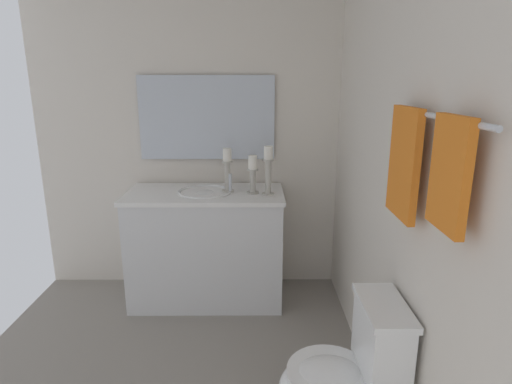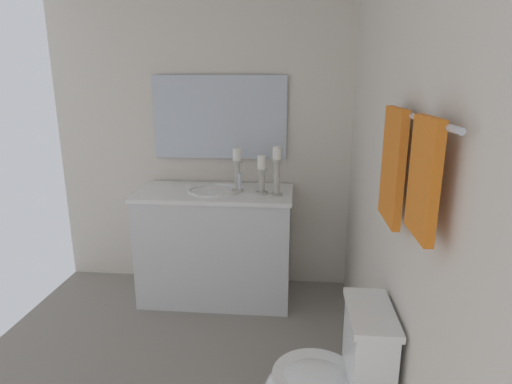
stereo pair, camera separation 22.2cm
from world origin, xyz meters
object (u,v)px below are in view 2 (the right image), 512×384
at_px(sink_basin, 215,196).
at_px(towel_bar, 417,117).
at_px(candle_holder_mid, 237,168).
at_px(candle_holder_short, 262,173).
at_px(towel_center, 424,178).
at_px(towel_near_vanity, 393,166).
at_px(candle_holder_tall, 277,169).
at_px(vanity_cabinet, 216,245).
at_px(mirror, 220,118).

bearing_deg(sink_basin, towel_bar, 32.70).
bearing_deg(candle_holder_mid, towel_bar, 27.76).
bearing_deg(candle_holder_short, candle_holder_mid, -105.46).
distance_m(candle_holder_short, towel_center, 1.86).
distance_m(towel_near_vanity, towel_center, 0.40).
height_order(candle_holder_tall, towel_near_vanity, towel_near_vanity).
relative_size(sink_basin, towel_bar, 0.50).
relative_size(towel_near_vanity, towel_center, 1.24).
bearing_deg(vanity_cabinet, towel_bar, 32.73).
xyz_separation_m(candle_holder_tall, towel_bar, (1.48, 0.53, 0.50)).
relative_size(towel_bar, towel_near_vanity, 1.78).
relative_size(candle_holder_short, candle_holder_mid, 0.87).
bearing_deg(towel_center, candle_holder_short, -160.15).
height_order(candle_holder_tall, candle_holder_mid, candle_holder_tall).
xyz_separation_m(towel_bar, towel_center, (0.20, -0.02, -0.16)).
bearing_deg(mirror, candle_holder_short, 48.83).
bearing_deg(candle_holder_mid, towel_center, 24.53).
height_order(vanity_cabinet, towel_near_vanity, towel_near_vanity).
bearing_deg(towel_center, towel_bar, 174.89).
distance_m(candle_holder_short, towel_near_vanity, 1.49).
bearing_deg(mirror, candle_holder_tall, 53.13).
height_order(candle_holder_short, towel_near_vanity, towel_near_vanity).
bearing_deg(towel_near_vanity, candle_holder_short, -154.75).
distance_m(vanity_cabinet, candle_holder_mid, 0.63).
bearing_deg(vanity_cabinet, mirror, 179.99).
xyz_separation_m(sink_basin, candle_holder_short, (0.03, 0.36, 0.19)).
bearing_deg(candle_holder_tall, vanity_cabinet, -98.66).
relative_size(candle_holder_mid, towel_bar, 0.40).
height_order(sink_basin, towel_bar, towel_bar).
bearing_deg(towel_bar, candle_holder_short, -157.18).
bearing_deg(mirror, towel_bar, 28.56).
bearing_deg(candle_holder_mid, candle_holder_tall, 73.08).
bearing_deg(towel_center, vanity_cabinet, -150.82).
height_order(sink_basin, mirror, mirror).
relative_size(sink_basin, mirror, 0.38).
height_order(towel_near_vanity, towel_center, same).
xyz_separation_m(candle_holder_short, towel_near_vanity, (1.31, 0.62, 0.33)).
distance_m(mirror, candle_holder_tall, 0.67).
bearing_deg(candle_holder_mid, sink_basin, -83.43).
bearing_deg(vanity_cabinet, candle_holder_mid, 96.53).
distance_m(candle_holder_tall, candle_holder_short, 0.12).
distance_m(candle_holder_short, towel_bar, 1.73).
bearing_deg(towel_center, candle_holder_mid, -155.47).
xyz_separation_m(towel_bar, towel_near_vanity, (-0.20, -0.02, -0.21)).
distance_m(candle_holder_tall, towel_bar, 1.65).
relative_size(vanity_cabinet, sink_basin, 2.93).
distance_m(mirror, towel_center, 2.25).
bearing_deg(towel_near_vanity, towel_bar, 5.11).
bearing_deg(candle_holder_tall, candle_holder_short, -109.31).
xyz_separation_m(mirror, candle_holder_tall, (0.35, 0.47, -0.33)).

